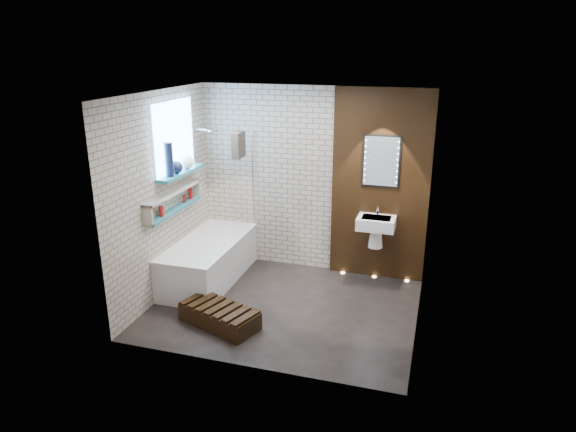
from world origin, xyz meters
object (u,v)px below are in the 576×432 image
(washbasin, at_px, (376,227))
(walnut_step, at_px, (220,316))
(bathtub, at_px, (209,260))
(led_mirror, at_px, (381,161))
(bath_screen, at_px, (243,185))

(washbasin, bearing_deg, walnut_step, -132.45)
(walnut_step, bearing_deg, bathtub, 120.28)
(washbasin, xyz_separation_m, walnut_step, (-1.55, -1.69, -0.68))
(bathtub, xyz_separation_m, led_mirror, (2.17, 0.78, 1.36))
(bathtub, relative_size, led_mirror, 2.49)
(bathtub, height_order, walnut_step, bathtub)
(washbasin, distance_m, walnut_step, 2.40)
(bath_screen, distance_m, walnut_step, 1.93)
(bathtub, relative_size, walnut_step, 1.85)
(led_mirror, bearing_deg, bath_screen, -169.34)
(walnut_step, bearing_deg, washbasin, 47.55)
(washbasin, bearing_deg, led_mirror, 90.00)
(bathtub, bearing_deg, led_mirror, 19.78)
(bath_screen, height_order, walnut_step, bath_screen)
(washbasin, bearing_deg, bathtub, -163.99)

